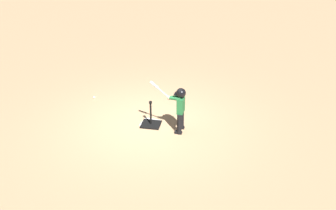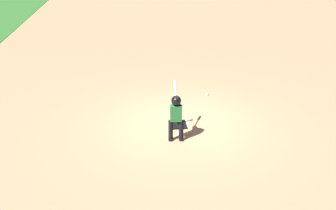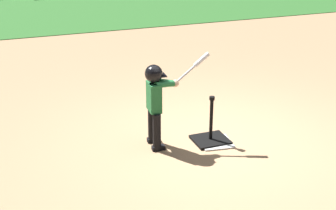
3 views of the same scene
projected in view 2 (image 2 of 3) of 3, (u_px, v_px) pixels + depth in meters
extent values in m
plane|color=tan|center=(180.00, 124.00, 10.56)|extent=(90.00, 90.00, 0.00)
cube|color=white|center=(181.00, 124.00, 10.53)|extent=(0.50, 0.50, 0.02)
cube|color=black|center=(178.00, 125.00, 10.47)|extent=(0.49, 0.44, 0.04)
cylinder|color=black|center=(178.00, 114.00, 10.34)|extent=(0.05, 0.05, 0.60)
cylinder|color=black|center=(178.00, 103.00, 10.21)|extent=(0.08, 0.08, 0.05)
cylinder|color=black|center=(171.00, 131.00, 9.63)|extent=(0.12, 0.12, 0.54)
cube|color=black|center=(171.00, 139.00, 9.74)|extent=(0.19, 0.10, 0.06)
cylinder|color=black|center=(181.00, 130.00, 9.63)|extent=(0.12, 0.12, 0.54)
cube|color=black|center=(181.00, 139.00, 9.75)|extent=(0.19, 0.10, 0.06)
cube|color=#236B38|center=(176.00, 113.00, 9.44)|extent=(0.17, 0.29, 0.40)
sphere|color=#DBB293|center=(176.00, 101.00, 9.31)|extent=(0.21, 0.21, 0.21)
sphere|color=black|center=(176.00, 101.00, 9.31)|extent=(0.24, 0.24, 0.24)
cube|color=black|center=(176.00, 100.00, 9.41)|extent=(0.13, 0.19, 0.01)
cylinder|color=#236B38|center=(174.00, 104.00, 9.50)|extent=(0.33, 0.19, 0.12)
cylinder|color=#236B38|center=(178.00, 104.00, 9.50)|extent=(0.33, 0.15, 0.12)
sphere|color=#DBB293|center=(176.00, 102.00, 9.65)|extent=(0.10, 0.10, 0.10)
cylinder|color=silver|center=(175.00, 92.00, 9.78)|extent=(0.48, 0.06, 0.39)
cylinder|color=silver|center=(175.00, 85.00, 9.87)|extent=(0.23, 0.08, 0.20)
cylinder|color=black|center=(176.00, 103.00, 9.64)|extent=(0.04, 0.05, 0.05)
sphere|color=white|center=(207.00, 94.00, 12.38)|extent=(0.07, 0.07, 0.07)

